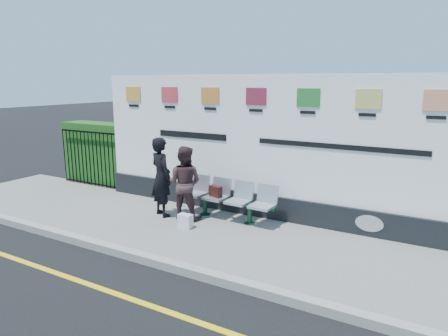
# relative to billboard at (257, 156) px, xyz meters

# --- Properties ---
(ground) EXTENTS (80.00, 80.00, 0.00)m
(ground) POSITION_rel_billboard_xyz_m (-0.50, -3.85, -1.42)
(ground) COLOR black
(pavement) EXTENTS (14.00, 3.00, 0.12)m
(pavement) POSITION_rel_billboard_xyz_m (-0.50, -1.35, -1.36)
(pavement) COLOR slate
(pavement) RESTS_ON ground
(kerb) EXTENTS (14.00, 0.18, 0.14)m
(kerb) POSITION_rel_billboard_xyz_m (-0.50, -2.85, -1.35)
(kerb) COLOR gray
(kerb) RESTS_ON ground
(yellow_line) EXTENTS (14.00, 0.10, 0.01)m
(yellow_line) POSITION_rel_billboard_xyz_m (-0.50, -3.85, -1.42)
(yellow_line) COLOR yellow
(yellow_line) RESTS_ON ground
(billboard) EXTENTS (8.00, 0.30, 3.00)m
(billboard) POSITION_rel_billboard_xyz_m (0.00, 0.00, 0.00)
(billboard) COLOR black
(billboard) RESTS_ON pavement
(hedge) EXTENTS (2.35, 0.70, 1.70)m
(hedge) POSITION_rel_billboard_xyz_m (-5.08, 0.45, -0.45)
(hedge) COLOR #1D5419
(hedge) RESTS_ON pavement
(railing) EXTENTS (2.05, 0.06, 1.54)m
(railing) POSITION_rel_billboard_xyz_m (-5.08, -0.00, -0.53)
(railing) COLOR black
(railing) RESTS_ON pavement
(bench) EXTENTS (2.14, 0.65, 0.45)m
(bench) POSITION_rel_billboard_xyz_m (-0.40, -0.59, -1.07)
(bench) COLOR #B4B8BE
(bench) RESTS_ON pavement
(woman_left) EXTENTS (0.74, 0.62, 1.71)m
(woman_left) POSITION_rel_billboard_xyz_m (-1.74, -1.05, -0.44)
(woman_left) COLOR black
(woman_left) RESTS_ON pavement
(woman_right) EXTENTS (0.86, 0.73, 1.56)m
(woman_right) POSITION_rel_billboard_xyz_m (-1.19, -0.99, -0.52)
(woman_right) COLOR #3C2728
(woman_right) RESTS_ON pavement
(handbag_brown) EXTENTS (0.32, 0.22, 0.23)m
(handbag_brown) POSITION_rel_billboard_xyz_m (-0.68, -0.58, -0.73)
(handbag_brown) COLOR black
(handbag_brown) RESTS_ON bench
(carrier_bag_white) EXTENTS (0.28, 0.17, 0.28)m
(carrier_bag_white) POSITION_rel_billboard_xyz_m (-0.87, -1.44, -1.16)
(carrier_bag_white) COLOR silver
(carrier_bag_white) RESTS_ON pavement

